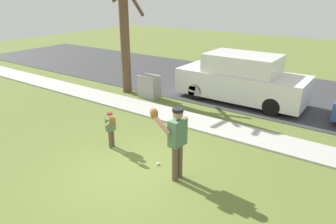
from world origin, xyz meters
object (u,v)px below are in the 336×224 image
(person_adult, at_px, (176,136))
(street_tree_far, at_px, (124,21))
(utility_cabinet, at_px, (149,87))
(parked_van_white, at_px, (241,79))
(person_child, at_px, (111,125))
(baseball, at_px, (158,164))

(person_adult, height_order, street_tree_far, street_tree_far)
(utility_cabinet, height_order, parked_van_white, parked_van_white)
(person_adult, bearing_deg, person_child, 0.51)
(person_adult, relative_size, street_tree_far, 0.31)
(utility_cabinet, distance_m, street_tree_far, 2.85)
(person_child, xyz_separation_m, parked_van_white, (1.29, 5.92, 0.19))
(person_child, relative_size, utility_cabinet, 1.14)
(baseball, relative_size, parked_van_white, 0.01)
(person_adult, distance_m, utility_cabinet, 6.12)
(utility_cabinet, xyz_separation_m, street_tree_far, (-1.32, 0.09, 2.52))
(utility_cabinet, distance_m, parked_van_white, 3.73)
(utility_cabinet, relative_size, street_tree_far, 0.17)
(person_adult, relative_size, parked_van_white, 0.35)
(parked_van_white, bearing_deg, person_adult, 99.18)
(baseball, distance_m, street_tree_far, 7.09)
(baseball, distance_m, parked_van_white, 5.98)
(parked_van_white, bearing_deg, utility_cabinet, 28.71)
(person_child, relative_size, baseball, 14.67)
(person_adult, relative_size, baseball, 23.89)
(utility_cabinet, bearing_deg, person_child, -64.77)
(baseball, height_order, utility_cabinet, utility_cabinet)
(utility_cabinet, bearing_deg, person_adult, -45.86)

